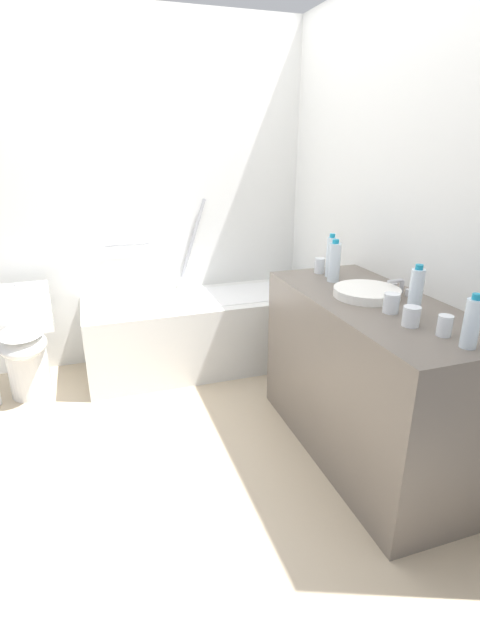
{
  "coord_description": "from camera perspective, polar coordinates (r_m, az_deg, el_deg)",
  "views": [
    {
      "loc": [
        -0.33,
        -2.22,
        1.62
      ],
      "look_at": [
        0.46,
        0.16,
        0.66
      ],
      "focal_mm": 25.8,
      "sensor_mm": 36.0,
      "label": 1
    }
  ],
  "objects": [
    {
      "name": "water_bottle_3",
      "position": [
        2.75,
        11.22,
        7.71
      ],
      "size": [
        0.06,
        0.06,
        0.25
      ],
      "color": "silver",
      "rests_on": "vanity_counter"
    },
    {
      "name": "bathtub",
      "position": [
        3.51,
        -5.09,
        -1.21
      ],
      "size": [
        1.66,
        0.65,
        1.24
      ],
      "color": "silver",
      "rests_on": "ground_plane"
    },
    {
      "name": "ground_plane",
      "position": [
        2.76,
        -8.31,
        -15.04
      ],
      "size": [
        3.6,
        3.6,
        0.0
      ],
      "primitive_type": "plane",
      "color": "#C1AD8E"
    },
    {
      "name": "water_bottle_2",
      "position": [
        1.94,
        26.82,
        -0.32
      ],
      "size": [
        0.06,
        0.06,
        0.22
      ],
      "color": "silver",
      "rests_on": "vanity_counter"
    },
    {
      "name": "wall_back_tiled",
      "position": [
        3.58,
        -13.42,
        14.43
      ],
      "size": [
        3.0,
        0.1,
        2.48
      ],
      "primitive_type": "cube",
      "color": "silver",
      "rests_on": "ground_plane"
    },
    {
      "name": "drinking_glass_0",
      "position": [
        2.1,
        20.48,
        0.43
      ],
      "size": [
        0.07,
        0.07,
        0.09
      ],
      "primitive_type": "cylinder",
      "color": "white",
      "rests_on": "vanity_counter"
    },
    {
      "name": "sink_basin",
      "position": [
        2.44,
        15.45,
        3.32
      ],
      "size": [
        0.34,
        0.34,
        0.04
      ],
      "primitive_type": "cylinder",
      "color": "white",
      "rests_on": "vanity_counter"
    },
    {
      "name": "drinking_glass_1",
      "position": [
        2.04,
        24.05,
        -0.64
      ],
      "size": [
        0.06,
        0.06,
        0.09
      ],
      "primitive_type": "cylinder",
      "color": "white",
      "rests_on": "vanity_counter"
    },
    {
      "name": "drinking_glass_3",
      "position": [
        2.23,
        18.25,
        2.01
      ],
      "size": [
        0.07,
        0.07,
        0.09
      ],
      "primitive_type": "cylinder",
      "color": "white",
      "rests_on": "vanity_counter"
    },
    {
      "name": "vanity_counter",
      "position": [
        2.56,
        15.65,
        -7.17
      ],
      "size": [
        0.6,
        1.39,
        0.88
      ],
      "primitive_type": "cube",
      "color": "#6B6056",
      "rests_on": "ground_plane"
    },
    {
      "name": "water_bottle_1",
      "position": [
        2.19,
        20.95,
        3.15
      ],
      "size": [
        0.06,
        0.06,
        0.24
      ],
      "color": "silver",
      "rests_on": "vanity_counter"
    },
    {
      "name": "sink_faucet",
      "position": [
        2.55,
        19.24,
        3.9
      ],
      "size": [
        0.1,
        0.15,
        0.08
      ],
      "color": "#BABABF",
      "rests_on": "vanity_counter"
    },
    {
      "name": "wall_right_mirror",
      "position": [
        2.81,
        19.06,
        12.21
      ],
      "size": [
        0.1,
        2.95,
        2.48
      ],
      "primitive_type": "cube",
      "color": "silver",
      "rests_on": "ground_plane"
    },
    {
      "name": "toilet",
      "position": [
        3.42,
        -25.16,
        -2.55
      ],
      "size": [
        0.39,
        0.53,
        0.74
      ],
      "rotation": [
        0.0,
        0.0,
        -1.52
      ],
      "color": "white",
      "rests_on": "ground_plane"
    },
    {
      "name": "drinking_glass_2",
      "position": [
        2.84,
        9.85,
        6.66
      ],
      "size": [
        0.06,
        0.06,
        0.09
      ],
      "primitive_type": "cylinder",
      "color": "white",
      "rests_on": "vanity_counter"
    },
    {
      "name": "water_bottle_0",
      "position": [
        2.66,
        11.61,
        7.06
      ],
      "size": [
        0.07,
        0.07,
        0.24
      ],
      "color": "silver",
      "rests_on": "vanity_counter"
    }
  ]
}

